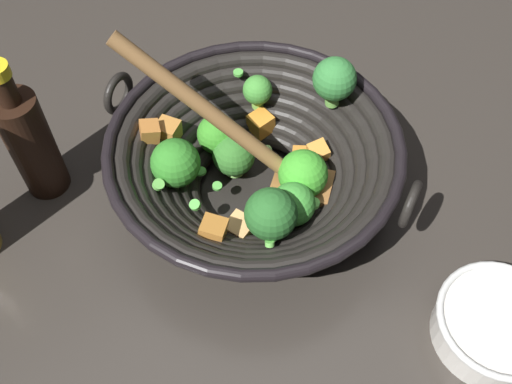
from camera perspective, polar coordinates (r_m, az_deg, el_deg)
The scene contains 4 objects.
ground_plane at distance 0.76m, azimuth -0.14°, elevation -0.33°, with size 4.00×4.00×0.00m, color #332D28.
wok at distance 0.71m, azimuth -0.15°, elevation 2.85°, with size 0.34×0.37×0.23m.
soy_sauce_bottle at distance 0.76m, azimuth -20.68°, elevation 4.49°, with size 0.05×0.05×0.20m.
prep_bowl at distance 0.69m, azimuth 21.83°, elevation -11.74°, with size 0.13×0.13×0.05m.
Camera 1 is at (-0.28, -0.33, 0.62)m, focal length 42.07 mm.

